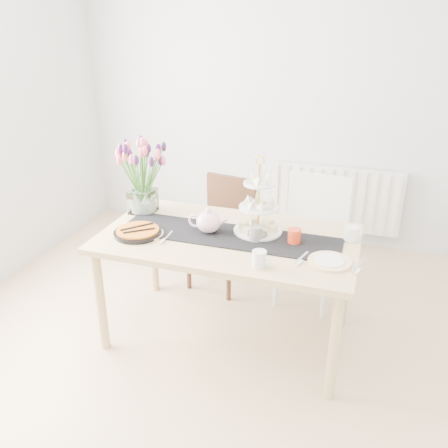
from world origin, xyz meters
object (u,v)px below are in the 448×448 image
(plate_right, at_px, (330,261))
(tart_tin, at_px, (138,232))
(radiator, at_px, (335,199))
(chair_white, at_px, (313,230))
(chair_brown, at_px, (225,224))
(cake_stand, at_px, (258,214))
(teapot, at_px, (209,222))
(dining_table, at_px, (228,247))
(mug_white, at_px, (259,259))
(tulip_vase, at_px, (140,166))
(plate_left, at_px, (144,234))
(mug_orange, at_px, (294,236))
(mug_grey, at_px, (256,234))
(cream_jug, at_px, (351,234))

(plate_right, bearing_deg, tart_tin, -179.93)
(radiator, height_order, chair_white, chair_white)
(tart_tin, bearing_deg, chair_white, 40.64)
(chair_brown, height_order, tart_tin, chair_brown)
(cake_stand, height_order, teapot, cake_stand)
(dining_table, relative_size, mug_white, 16.84)
(tart_tin, bearing_deg, cake_stand, 20.17)
(tulip_vase, xyz_separation_m, plate_left, (0.18, -0.34, -0.33))
(mug_orange, height_order, plate_right, mug_orange)
(mug_white, distance_m, plate_left, 0.81)
(plate_left, bearing_deg, chair_brown, 73.27)
(radiator, height_order, dining_table, same)
(chair_white, xyz_separation_m, plate_right, (0.20, -0.85, 0.20))
(teapot, bearing_deg, mug_orange, -4.30)
(mug_grey, height_order, plate_right, mug_grey)
(tulip_vase, bearing_deg, radiator, 51.35)
(plate_right, bearing_deg, mug_orange, 142.67)
(chair_white, bearing_deg, plate_left, -132.34)
(cake_stand, bearing_deg, mug_white, -74.81)
(dining_table, relative_size, tulip_vase, 2.63)
(radiator, relative_size, mug_white, 12.63)
(mug_grey, bearing_deg, mug_white, -84.56)
(teapot, bearing_deg, plate_right, -17.99)
(cream_jug, xyz_separation_m, plate_right, (-0.09, -0.33, -0.04))
(chair_white, height_order, tart_tin, chair_white)
(dining_table, bearing_deg, mug_grey, -4.78)
(dining_table, distance_m, chair_brown, 0.77)
(chair_white, bearing_deg, cake_stand, -109.01)
(chair_brown, distance_m, tart_tin, 0.95)
(teapot, height_order, cream_jug, teapot)
(chair_white, xyz_separation_m, plate_left, (-0.95, -0.84, 0.20))
(chair_brown, distance_m, chair_white, 0.70)
(cake_stand, distance_m, tart_tin, 0.77)
(teapot, bearing_deg, cream_jug, 4.83)
(radiator, relative_size, mug_orange, 12.79)
(mug_orange, xyz_separation_m, plate_left, (-0.92, -0.17, -0.04))
(cake_stand, relative_size, tart_tin, 1.51)
(teapot, relative_size, mug_white, 2.61)
(dining_table, bearing_deg, chair_brown, 109.80)
(chair_brown, height_order, plate_left, chair_brown)
(chair_brown, distance_m, teapot, 0.78)
(cream_jug, bearing_deg, chair_brown, 133.41)
(radiator, relative_size, chair_brown, 1.39)
(tulip_vase, xyz_separation_m, cake_stand, (0.85, -0.09, -0.20))
(mug_white, bearing_deg, plate_left, -172.23)
(tulip_vase, height_order, teapot, tulip_vase)
(radiator, xyz_separation_m, tart_tin, (-1.06, -1.85, 0.32))
(dining_table, distance_m, mug_grey, 0.22)
(cream_jug, xyz_separation_m, mug_grey, (-0.56, -0.19, 0.00))
(dining_table, bearing_deg, mug_white, -48.99)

